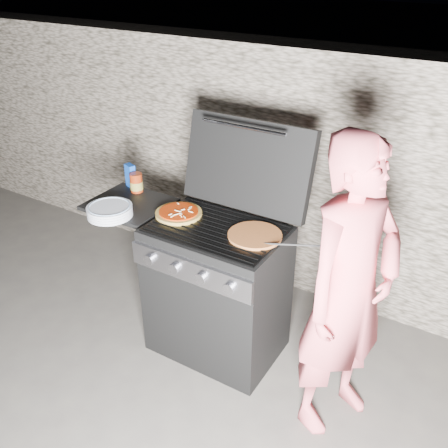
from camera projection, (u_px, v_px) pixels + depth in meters
The scene contains 10 objects.
ground at pixel (218, 345), 3.37m from camera, with size 50.00×50.00×0.00m, color #403C39.
stone_wall at pixel (292, 170), 3.71m from camera, with size 8.00×0.35×1.80m, color gray.
gas_grill at pixel (185, 278), 3.26m from camera, with size 1.34×0.79×0.91m, color black, non-canonical shape.
pizza_topped at pixel (179, 213), 3.06m from camera, with size 0.29×0.29×0.03m, color #B77937, non-canonical shape.
pizza_plain at pixel (255, 235), 2.83m from camera, with size 0.31×0.31×0.02m, color orange.
sauce_jar at pixel (136, 183), 3.35m from camera, with size 0.08×0.08×0.13m, color maroon.
blue_carton at pixel (130, 176), 3.41m from camera, with size 0.08×0.04×0.16m, color #0E3FAC.
plate_stack at pixel (110, 211), 3.06m from camera, with size 0.28×0.28×0.06m, color silver.
person at pixel (349, 293), 2.49m from camera, with size 0.61×0.40×1.68m, color #DA5863.
tongs at pixel (298, 245), 2.67m from camera, with size 0.01×0.01×0.43m, color black.
Camera 1 is at (1.36, -2.15, 2.35)m, focal length 40.00 mm.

